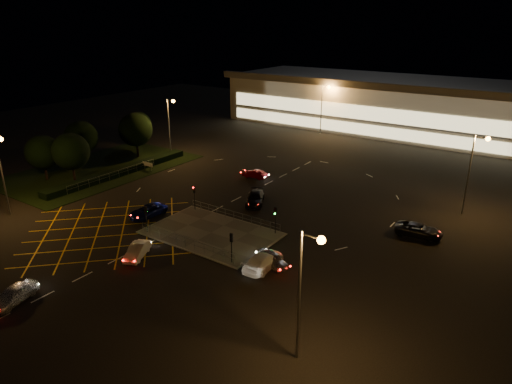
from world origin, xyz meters
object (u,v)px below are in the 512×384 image
Objects in this scene: signal_se at (231,242)px; car_east_grey at (419,230)px; signal_nw at (194,193)px; car_left_blue at (148,211)px; signal_ne at (275,215)px; car_right_silver at (273,259)px; car_circ_red at (255,174)px; car_near_silver at (14,295)px; car_queue_white at (137,251)px; signal_sw at (146,214)px; car_approach_white at (263,261)px; car_far_dkgrey at (255,198)px.

car_east_grey is (13.35, 16.71, -1.66)m from signal_se.
car_left_blue is (-3.50, -4.67, -1.68)m from signal_nw.
car_right_silver is at bearing -59.65° from signal_ne.
car_east_grey reaches higher than car_circ_red.
car_near_silver is (-11.22, -23.79, -1.62)m from signal_ne.
car_queue_white is (2.53, 11.40, -0.07)m from car_near_silver.
car_east_grey is at bearing 18.27° from car_queue_white.
car_queue_white is at bearing 4.08° from car_circ_red.
signal_se reaches higher than car_left_blue.
signal_ne is at bearing 0.00° from signal_nw.
car_circ_red is 0.74× the size of car_east_grey.
car_queue_white is (3.31, -4.40, -1.69)m from signal_sw.
car_queue_white is (3.31, -12.39, -1.69)m from signal_nw.
car_right_silver is (15.50, 2.01, -1.69)m from signal_sw.
signal_nw is 0.64× the size of car_left_blue.
signal_nw is 1.00× the size of signal_ne.
signal_se is 4.38m from car_right_silver.
signal_nw is 16.70m from car_right_silver.
car_approach_white reaches higher than car_left_blue.
car_queue_white is at bearing 22.75° from car_approach_white.
signal_nw is (-12.00, 7.99, 0.00)m from signal_se.
signal_se is 0.62× the size of car_east_grey.
car_approach_white is (15.01, 1.07, -1.60)m from signal_sw.
car_circ_red is 0.71× the size of car_approach_white.
signal_sw is 5.76m from car_queue_white.
car_left_blue is 18.64m from car_approach_white.
car_east_grey is (24.57, 32.51, -0.04)m from car_near_silver.
signal_se is 3.57m from car_approach_white.
car_right_silver is (15.50, -5.98, -1.69)m from signal_nw.
car_east_grey is at bearing 72.32° from car_circ_red.
car_approach_white is at bearing -160.52° from signal_se.
car_left_blue is 0.97× the size of car_east_grey.
car_right_silver is 26.42m from car_circ_red.
car_approach_white reaches higher than car_east_grey.
car_queue_white is 0.80× the size of car_far_dkgrey.
signal_sw is 15.72m from car_right_silver.
signal_se is 1.00× the size of signal_nw.
signal_ne is (12.00, 7.99, 0.00)m from signal_sw.
signal_nw is at bearing 92.06° from car_right_silver.
car_far_dkgrey is 1.01× the size of car_east_grey.
car_near_silver is 19.59m from car_left_blue.
car_queue_white is (-8.69, -4.40, -1.69)m from signal_se.
signal_ne reaches higher than car_approach_white.
car_queue_white is at bearing 128.02° from car_east_grey.
car_approach_white is at bearing -80.57° from car_far_dkgrey.
car_east_grey is at bearing -125.76° from car_approach_white.
car_approach_white is (18.51, -2.25, 0.08)m from car_left_blue.
signal_ne is at bearing 29.46° from car_queue_white.
signal_ne is 7.72m from car_approach_white.
car_queue_white is 0.77× the size of car_approach_white.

